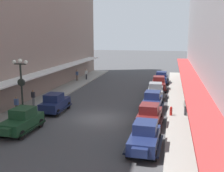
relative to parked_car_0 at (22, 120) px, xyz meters
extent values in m
plane|color=#424244|center=(4.72, 4.45, -0.94)|extent=(200.00, 200.00, 0.00)
cube|color=#99968E|center=(-2.78, 4.45, -0.87)|extent=(3.00, 60.00, 0.15)
cube|color=#99968E|center=(12.22, 4.45, -0.87)|extent=(3.00, 60.00, 0.15)
cube|color=white|center=(-3.38, 4.45, 2.06)|extent=(1.80, 54.00, 0.16)
cube|color=#BF3333|center=(12.82, 4.45, 2.06)|extent=(1.80, 54.00, 0.16)
cube|color=#193D23|center=(0.00, -0.03, -0.20)|extent=(1.81, 3.95, 0.80)
cube|color=#193D23|center=(0.01, 0.22, 0.55)|extent=(1.49, 1.74, 0.70)
cube|color=#8C9EA8|center=(0.01, 0.22, 0.55)|extent=(1.42, 1.70, 0.42)
cube|color=#193D23|center=(-0.06, -2.16, -0.15)|extent=(0.94, 0.39, 0.52)
cube|color=black|center=(0.95, -0.06, -0.52)|extent=(0.34, 3.52, 0.12)
cube|color=black|center=(-0.95, -0.01, -0.52)|extent=(0.34, 3.52, 0.12)
cylinder|color=black|center=(0.77, -1.42, -0.60)|extent=(0.24, 0.69, 0.68)
cylinder|color=black|center=(-0.85, -1.37, -0.60)|extent=(0.24, 0.69, 0.68)
cylinder|color=black|center=(0.85, 1.31, -0.60)|extent=(0.24, 0.69, 0.68)
cylinder|color=black|center=(-0.77, 1.35, -0.60)|extent=(0.24, 0.69, 0.68)
cube|color=#19234C|center=(9.25, 8.15, -0.20)|extent=(1.88, 3.97, 0.80)
cube|color=#19234C|center=(9.26, 8.40, 0.55)|extent=(1.52, 1.76, 0.70)
cube|color=#8C9EA8|center=(9.26, 8.40, 0.55)|extent=(1.44, 1.73, 0.42)
cube|color=#19234C|center=(9.15, 6.02, -0.15)|extent=(0.95, 0.40, 0.52)
cube|color=black|center=(10.20, 8.11, -0.52)|extent=(0.40, 3.52, 0.12)
cube|color=black|center=(8.30, 8.19, -0.52)|extent=(0.40, 3.52, 0.12)
cylinder|color=black|center=(9.99, 6.75, -0.60)|extent=(0.25, 0.69, 0.68)
cylinder|color=black|center=(8.38, 6.82, -0.60)|extent=(0.25, 0.69, 0.68)
cylinder|color=black|center=(10.12, 9.48, -0.60)|extent=(0.25, 0.69, 0.68)
cylinder|color=black|center=(8.51, 9.55, -0.60)|extent=(0.25, 0.69, 0.68)
cube|color=#19234C|center=(0.21, 5.58, -0.20)|extent=(1.75, 3.92, 0.80)
cube|color=#19234C|center=(0.22, 5.33, 0.55)|extent=(1.46, 1.72, 0.70)
cube|color=#8C9EA8|center=(0.22, 5.33, 0.55)|extent=(1.39, 1.68, 0.42)
cube|color=#19234C|center=(0.19, 7.71, -0.15)|extent=(0.94, 0.37, 0.52)
cube|color=black|center=(-0.74, 5.57, -0.52)|extent=(0.28, 3.51, 0.12)
cube|color=black|center=(1.16, 5.59, -0.52)|extent=(0.28, 3.51, 0.12)
cylinder|color=black|center=(-0.61, 6.93, -0.60)|extent=(0.23, 0.68, 0.68)
cylinder|color=black|center=(1.00, 6.95, -0.60)|extent=(0.23, 0.68, 0.68)
cylinder|color=black|center=(-0.58, 4.20, -0.60)|extent=(0.23, 0.68, 0.68)
cylinder|color=black|center=(1.04, 4.22, -0.60)|extent=(0.23, 0.68, 0.68)
cube|color=#19234C|center=(9.45, -1.34, -0.20)|extent=(1.83, 3.96, 0.80)
cube|color=#19234C|center=(9.45, -1.09, 0.55)|extent=(1.50, 1.75, 0.70)
cube|color=#8C9EA8|center=(9.45, -1.09, 0.55)|extent=(1.42, 1.71, 0.42)
cube|color=#19234C|center=(9.37, -3.46, -0.15)|extent=(0.95, 0.39, 0.52)
cube|color=black|center=(10.40, -1.37, -0.52)|extent=(0.36, 3.52, 0.12)
cube|color=black|center=(8.50, -1.30, -0.52)|extent=(0.36, 3.52, 0.12)
cylinder|color=black|center=(10.21, -2.73, -0.60)|extent=(0.24, 0.69, 0.68)
cylinder|color=black|center=(8.59, -2.67, -0.60)|extent=(0.24, 0.69, 0.68)
cylinder|color=black|center=(10.30, 0.00, -0.60)|extent=(0.24, 0.69, 0.68)
cylinder|color=black|center=(8.69, 0.06, -0.60)|extent=(0.24, 0.69, 0.68)
cube|color=slate|center=(9.24, 13.43, -0.20)|extent=(1.84, 3.96, 0.80)
cube|color=slate|center=(9.25, 13.18, 0.55)|extent=(1.50, 1.75, 0.70)
cube|color=#8C9EA8|center=(9.25, 13.18, 0.55)|extent=(1.43, 1.72, 0.42)
cube|color=slate|center=(9.16, 15.56, -0.15)|extent=(0.95, 0.39, 0.52)
cube|color=#393A3D|center=(8.29, 13.39, -0.52)|extent=(0.37, 3.52, 0.12)
cube|color=#393A3D|center=(10.19, 13.46, -0.52)|extent=(0.37, 3.52, 0.12)
cylinder|color=black|center=(8.38, 14.76, -0.60)|extent=(0.25, 0.69, 0.68)
cylinder|color=black|center=(10.00, 14.82, -0.60)|extent=(0.25, 0.69, 0.68)
cylinder|color=black|center=(8.48, 12.03, -0.60)|extent=(0.25, 0.69, 0.68)
cylinder|color=black|center=(10.10, 12.09, -0.60)|extent=(0.25, 0.69, 0.68)
cube|color=#591919|center=(9.36, 3.61, -0.20)|extent=(1.88, 3.98, 0.80)
cube|color=#591919|center=(9.34, 3.36, 0.55)|extent=(1.52, 1.77, 0.70)
cube|color=#8C9EA8|center=(9.34, 3.36, 0.55)|extent=(1.45, 1.73, 0.42)
cube|color=#591919|center=(9.46, 5.73, -0.15)|extent=(0.95, 0.40, 0.52)
cube|color=black|center=(8.41, 3.65, -0.52)|extent=(0.41, 3.52, 0.12)
cube|color=black|center=(10.31, 3.56, -0.52)|extent=(0.41, 3.52, 0.12)
cylinder|color=black|center=(8.61, 5.01, -0.60)|extent=(0.25, 0.69, 0.68)
cylinder|color=black|center=(10.23, 4.93, -0.60)|extent=(0.25, 0.69, 0.68)
cylinder|color=black|center=(8.49, 2.28, -0.60)|extent=(0.25, 0.69, 0.68)
cylinder|color=black|center=(10.10, 2.20, -0.60)|extent=(0.25, 0.69, 0.68)
cube|color=#591919|center=(9.41, 17.95, -0.20)|extent=(1.86, 3.97, 0.80)
cube|color=#591919|center=(9.40, 18.20, 0.55)|extent=(1.51, 1.76, 0.70)
cube|color=#8C9EA8|center=(9.40, 18.20, 0.55)|extent=(1.43, 1.72, 0.42)
cube|color=#591919|center=(9.50, 15.83, -0.15)|extent=(0.95, 0.40, 0.52)
cube|color=black|center=(10.36, 17.99, -0.52)|extent=(0.38, 3.52, 0.12)
cube|color=black|center=(8.46, 17.92, -0.52)|extent=(0.38, 3.52, 0.12)
cylinder|color=black|center=(10.27, 16.62, -0.60)|extent=(0.25, 0.69, 0.68)
cylinder|color=black|center=(8.66, 16.56, -0.60)|extent=(0.25, 0.69, 0.68)
cylinder|color=black|center=(10.16, 19.35, -0.60)|extent=(0.25, 0.69, 0.68)
cylinder|color=black|center=(8.55, 19.29, -0.60)|extent=(0.25, 0.69, 0.68)
cube|color=#19234C|center=(9.58, 23.06, -0.20)|extent=(1.84, 3.96, 0.80)
cube|color=#19234C|center=(9.57, 22.81, 0.55)|extent=(1.50, 1.75, 0.70)
cube|color=#8C9EA8|center=(9.57, 22.81, 0.55)|extent=(1.43, 1.72, 0.42)
cube|color=#19234C|center=(9.66, 25.18, -0.15)|extent=(0.95, 0.39, 0.52)
cube|color=black|center=(8.63, 23.09, -0.52)|extent=(0.37, 3.52, 0.12)
cube|color=black|center=(10.53, 23.02, -0.52)|extent=(0.37, 3.52, 0.12)
cylinder|color=black|center=(8.83, 24.45, -0.60)|extent=(0.24, 0.69, 0.68)
cylinder|color=black|center=(10.44, 24.39, -0.60)|extent=(0.24, 0.69, 0.68)
cylinder|color=black|center=(8.73, 21.72, -0.60)|extent=(0.24, 0.69, 0.68)
cylinder|color=black|center=(10.34, 21.66, -0.60)|extent=(0.24, 0.69, 0.68)
cube|color=black|center=(-1.68, 3.03, -0.54)|extent=(0.44, 0.44, 0.50)
cylinder|color=black|center=(-1.68, 3.03, 1.81)|extent=(0.16, 0.16, 4.20)
cube|color=black|center=(-1.68, 3.03, 3.91)|extent=(1.10, 0.10, 0.10)
sphere|color=white|center=(-2.23, 3.03, 4.09)|extent=(0.32, 0.32, 0.32)
sphere|color=white|center=(-1.13, 3.03, 4.09)|extent=(0.32, 0.32, 0.32)
sphere|color=white|center=(-1.68, 3.03, 4.19)|extent=(0.36, 0.36, 0.36)
cylinder|color=black|center=(-1.68, 3.03, 2.31)|extent=(0.64, 0.18, 0.64)
cylinder|color=silver|center=(-1.68, 3.13, 2.31)|extent=(0.56, 0.02, 0.56)
cylinder|color=#B21E19|center=(11.07, 6.33, -0.44)|extent=(0.24, 0.24, 0.70)
sphere|color=#B21E19|center=(11.07, 6.33, -0.07)|extent=(0.20, 0.20, 0.20)
cylinder|color=#4C4238|center=(-3.47, 22.11, -0.37)|extent=(0.24, 0.24, 0.85)
cube|color=#3F598C|center=(-3.47, 22.11, 0.34)|extent=(0.36, 0.22, 0.56)
sphere|color=tan|center=(-3.47, 22.11, 0.74)|extent=(0.22, 0.22, 0.22)
cylinder|color=black|center=(-3.47, 22.11, 0.86)|extent=(0.28, 0.28, 0.04)
cylinder|color=slate|center=(-2.71, 6.76, -0.37)|extent=(0.24, 0.24, 0.85)
cube|color=#26262D|center=(-2.71, 6.76, 0.34)|extent=(0.36, 0.22, 0.56)
sphere|color=#9E7051|center=(-2.71, 6.76, 0.74)|extent=(0.22, 0.22, 0.22)
cylinder|color=#4C4238|center=(-2.74, 3.74, -0.37)|extent=(0.24, 0.24, 0.85)
cube|color=#3F598C|center=(-2.74, 3.74, 0.34)|extent=(0.36, 0.22, 0.56)
sphere|color=#9E7051|center=(-2.74, 3.74, 0.74)|extent=(0.22, 0.22, 0.22)
cylinder|color=#2D2D33|center=(12.35, 6.63, -0.37)|extent=(0.24, 0.24, 0.85)
cube|color=white|center=(12.35, 6.63, 0.34)|extent=(0.36, 0.22, 0.56)
sphere|color=tan|center=(12.35, 6.63, 0.74)|extent=(0.22, 0.22, 0.22)
cylinder|color=black|center=(12.35, 6.63, 0.86)|extent=(0.28, 0.28, 0.04)
cylinder|color=#2D2D33|center=(-2.38, 23.46, -0.37)|extent=(0.24, 0.24, 0.85)
cube|color=white|center=(-2.38, 23.46, 0.34)|extent=(0.36, 0.22, 0.56)
sphere|color=tan|center=(-2.38, 23.46, 0.74)|extent=(0.22, 0.22, 0.22)
camera|label=1|loc=(10.90, -17.71, 6.44)|focal=43.34mm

